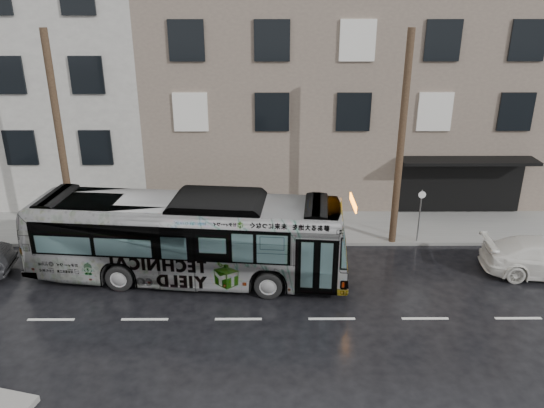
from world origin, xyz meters
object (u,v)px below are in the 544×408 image
(utility_pole_rear, at_px, (61,143))
(bus, at_px, (188,237))
(utility_pole_front, at_px, (401,142))
(sign_post, at_px, (419,216))

(utility_pole_rear, relative_size, bus, 0.74)
(utility_pole_rear, bearing_deg, utility_pole_front, 0.00)
(utility_pole_front, height_order, utility_pole_rear, same)
(utility_pole_rear, distance_m, sign_post, 15.46)
(utility_pole_front, distance_m, bus, 9.47)
(utility_pole_rear, distance_m, bus, 6.83)
(utility_pole_front, xyz_separation_m, sign_post, (1.10, 0.00, -3.30))
(utility_pole_front, relative_size, bus, 0.74)
(sign_post, height_order, bus, bus)
(utility_pole_front, relative_size, sign_post, 3.75)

